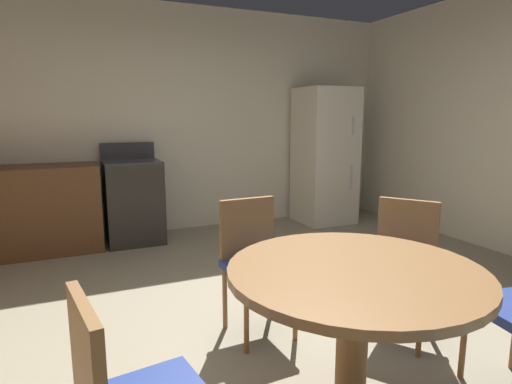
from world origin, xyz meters
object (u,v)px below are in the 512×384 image
Objects in this scene: refrigerator at (325,156)px; chair_northeast at (402,259)px; chair_north at (255,257)px; dining_table at (354,303)px; oven_range at (133,201)px.

refrigerator is 2.02× the size of chair_northeast.
chair_north is (-2.04, -2.35, -0.38)m from refrigerator.
refrigerator is 2.02× the size of chair_north.
refrigerator is 3.03m from chair_northeast.
chair_northeast reaches higher than dining_table.
chair_northeast is 1.00× the size of chair_north.
oven_range is 0.99× the size of dining_table.
chair_north is at bearing -79.81° from oven_range.
dining_table is 1.27× the size of chair_northeast.
refrigerator is (2.47, -0.05, 0.41)m from oven_range.
refrigerator is at bearing -148.76° from chair_northeast.
chair_northeast and chair_north have the same top height.
chair_north reaches higher than dining_table.
refrigerator reaches higher than chair_northeast.
chair_northeast is at bearing -113.34° from refrigerator.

